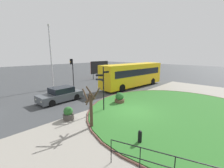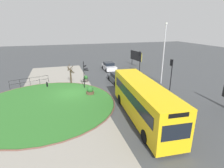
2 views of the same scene
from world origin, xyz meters
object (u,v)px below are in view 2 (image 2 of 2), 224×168
traffic_light_far (140,57)px  signpost_directional (84,73)px  car_near_lane (109,67)px  lamppost_tall (164,52)px  planter_near_signpost (86,79)px  bollard_foreground (47,84)px  billboard_left (136,56)px  bus_yellow (143,100)px  planter_kerbside (90,91)px  car_far_lane (118,78)px  traffic_light_near (171,68)px  street_tree_bare (71,74)px

traffic_light_far → signpost_directional: bearing=118.5°
car_near_lane → lamppost_tall: bearing=26.8°
planter_near_signpost → bollard_foreground: bearing=-80.1°
car_near_lane → billboard_left: 6.55m
traffic_light_far → car_near_lane: bearing=56.0°
bus_yellow → billboard_left: bus_yellow is taller
traffic_light_far → planter_kerbside: 13.25m
billboard_left → signpost_directional: bearing=-54.4°
bollard_foreground → lamppost_tall: size_ratio=0.09×
car_near_lane → traffic_light_far: bearing=55.4°
car_far_lane → traffic_light_near: (4.90, 5.44, 2.24)m
lamppost_tall → billboard_left: bearing=174.2°
signpost_directional → lamppost_tall: size_ratio=0.44×
street_tree_bare → car_far_lane: bearing=77.7°
signpost_directional → car_near_lane: bearing=146.3°
bollard_foreground → bus_yellow: bus_yellow is taller
signpost_directional → planter_kerbside: size_ratio=3.45×
traffic_light_far → billboard_left: bearing=-17.0°
car_near_lane → signpost_directional: bearing=-33.9°
signpost_directional → car_near_lane: signpost_directional is taller
car_far_lane → street_tree_bare: street_tree_bare is taller
lamppost_tall → traffic_light_far: bearing=-177.0°
bollard_foreground → lamppost_tall: bearing=79.2°
car_far_lane → car_near_lane: bearing=-8.2°
car_near_lane → planter_near_signpost: size_ratio=4.20×
billboard_left → planter_kerbside: size_ratio=4.08×
car_far_lane → planter_near_signpost: 4.76m
signpost_directional → lamppost_tall: bearing=84.8°
signpost_directional → planter_kerbside: 2.93m
traffic_light_far → street_tree_bare: 12.57m
bollard_foreground → bus_yellow: size_ratio=0.07×
car_near_lane → lamppost_tall: size_ratio=0.48×
traffic_light_near → billboard_left: 14.35m
bollard_foreground → planter_kerbside: bearing=49.2°
bollard_foreground → planter_kerbside: planter_kerbside is taller
car_near_lane → lamppost_tall: (9.82, 5.01, 3.79)m
planter_kerbside → billboard_left: bearing=137.4°
signpost_directional → planter_near_signpost: 3.43m
bollard_foreground → billboard_left: size_ratio=0.17×
bollard_foreground → car_far_lane: 9.84m
bollard_foreground → street_tree_bare: bearing=99.9°
lamppost_tall → traffic_light_near: bearing=-10.2°
bollard_foreground → street_tree_bare: 3.47m
bollard_foreground → street_tree_bare: (-0.57, 3.27, 1.04)m
car_near_lane → street_tree_bare: bearing=-50.2°
signpost_directional → street_tree_bare: (-2.56, -1.57, -0.70)m
car_far_lane → lamppost_tall: (2.14, 5.94, 3.80)m
signpost_directional → car_far_lane: (-1.13, 4.96, -1.46)m
car_near_lane → traffic_light_near: 13.55m
bus_yellow → traffic_light_far: (-15.05, 6.87, 0.94)m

